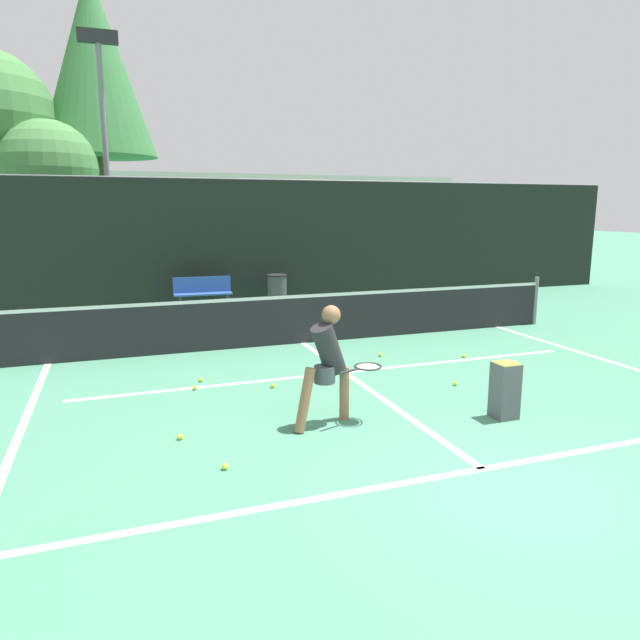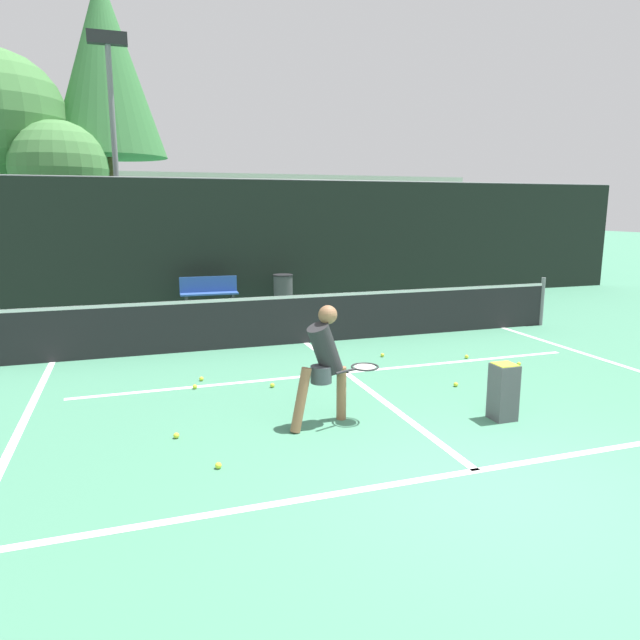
{
  "view_description": "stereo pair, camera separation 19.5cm",
  "coord_description": "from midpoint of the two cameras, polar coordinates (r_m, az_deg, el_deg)",
  "views": [
    {
      "loc": [
        -3.33,
        -4.05,
        2.57
      ],
      "look_at": [
        -0.54,
        3.72,
        0.95
      ],
      "focal_mm": 32.0,
      "sensor_mm": 36.0,
      "label": 1
    },
    {
      "loc": [
        -3.15,
        -4.12,
        2.57
      ],
      "look_at": [
        -0.54,
        3.72,
        0.95
      ],
      "focal_mm": 32.0,
      "sensor_mm": 36.0,
      "label": 2
    }
  ],
  "objects": [
    {
      "name": "trash_bin",
      "position": [
        15.17,
        -4.68,
        2.95
      ],
      "size": [
        0.53,
        0.53,
        0.86
      ],
      "color": "#3F3F42",
      "rests_on": "ground"
    },
    {
      "name": "court_sideline_right",
      "position": [
        11.01,
        25.87,
        -3.52
      ],
      "size": [
        0.1,
        6.8,
        0.01
      ],
      "primitive_type": "cube",
      "color": "white",
      "rests_on": "ground"
    },
    {
      "name": "tennis_ball_scattered_5",
      "position": [
        10.12,
        5.5,
        -3.47
      ],
      "size": [
        0.07,
        0.07,
        0.07
      ],
      "primitive_type": "sphere",
      "color": "#D1E033",
      "rests_on": "ground"
    },
    {
      "name": "net",
      "position": [
        10.98,
        -2.25,
        0.28
      ],
      "size": [
        11.09,
        0.09,
        1.07
      ],
      "color": "slate",
      "rests_on": "ground"
    },
    {
      "name": "building_far",
      "position": [
        35.02,
        -14.7,
        10.28
      ],
      "size": [
        36.0,
        2.4,
        4.57
      ],
      "primitive_type": "cube",
      "color": "beige",
      "rests_on": "ground"
    },
    {
      "name": "tennis_ball_scattered_7",
      "position": [
        10.29,
        13.66,
        -3.49
      ],
      "size": [
        0.07,
        0.07,
        0.07
      ],
      "primitive_type": "sphere",
      "color": "#D1E033",
      "rests_on": "ground"
    },
    {
      "name": "ground_plane",
      "position": [
        5.81,
        17.32,
        -15.68
      ],
      "size": [
        100.0,
        100.0,
        0.0
      ],
      "primitive_type": "plane",
      "color": "#427F60"
    },
    {
      "name": "court_baseline_near",
      "position": [
        6.1,
        15.0,
        -14.19
      ],
      "size": [
        11.0,
        0.1,
        0.01
      ],
      "primitive_type": "cube",
      "color": "white",
      "rests_on": "ground"
    },
    {
      "name": "tennis_ball_scattered_4",
      "position": [
        8.48,
        -13.06,
        -6.6
      ],
      "size": [
        0.07,
        0.07,
        0.07
      ],
      "primitive_type": "sphere",
      "color": "#D1E033",
      "rests_on": "ground"
    },
    {
      "name": "court_center_mark",
      "position": [
        8.46,
        3.75,
        -6.58
      ],
      "size": [
        0.1,
        5.8,
        0.01
      ],
      "primitive_type": "cube",
      "color": "white",
      "rests_on": "ground"
    },
    {
      "name": "tennis_ball_scattered_2",
      "position": [
        8.39,
        -5.42,
        -6.55
      ],
      "size": [
        0.07,
        0.07,
        0.07
      ],
      "primitive_type": "sphere",
      "color": "#D1E033",
      "rests_on": "ground"
    },
    {
      "name": "tennis_ball_scattered_3",
      "position": [
        10.38,
        0.81,
        -3.05
      ],
      "size": [
        0.07,
        0.07,
        0.07
      ],
      "primitive_type": "sphere",
      "color": "#D1E033",
      "rests_on": "ground"
    },
    {
      "name": "floodlight_mast",
      "position": [
        18.57,
        -21.09,
        17.48
      ],
      "size": [
        1.1,
        0.24,
        7.52
      ],
      "color": "slate",
      "rests_on": "ground"
    },
    {
      "name": "tennis_ball_scattered_1",
      "position": [
        8.84,
        -12.46,
        -5.84
      ],
      "size": [
        0.07,
        0.07,
        0.07
      ],
      "primitive_type": "sphere",
      "color": "#D1E033",
      "rests_on": "ground"
    },
    {
      "name": "tree_west",
      "position": [
        22.67,
        -21.91,
        22.59
      ],
      "size": [
        3.92,
        3.92,
        10.44
      ],
      "color": "brown",
      "rests_on": "ground"
    },
    {
      "name": "ball_hopper",
      "position": [
        7.44,
        17.29,
        -6.61
      ],
      "size": [
        0.28,
        0.28,
        0.71
      ],
      "color": "#4C4C51",
      "rests_on": "ground"
    },
    {
      "name": "tennis_ball_scattered_6",
      "position": [
        10.08,
        18.49,
        -4.06
      ],
      "size": [
        0.07,
        0.07,
        0.07
      ],
      "primitive_type": "sphere",
      "color": "#D1E033",
      "rests_on": "ground"
    },
    {
      "name": "player_practicing",
      "position": [
        6.77,
        0.03,
        -3.99
      ],
      "size": [
        1.21,
        0.44,
        1.46
      ],
      "rotation": [
        0.0,
        0.0,
        0.35
      ],
      "color": "#8C6042",
      "rests_on": "ground"
    },
    {
      "name": "court_sideline_left",
      "position": [
        7.92,
        -28.2,
        -9.18
      ],
      "size": [
        0.1,
        6.8,
        0.01
      ],
      "primitive_type": "cube",
      "color": "white",
      "rests_on": "ground"
    },
    {
      "name": "courtside_bench",
      "position": [
        14.81,
        -12.01,
        2.67
      ],
      "size": [
        1.46,
        0.44,
        0.86
      ],
      "rotation": [
        0.0,
        0.0,
        -0.04
      ],
      "color": "#2D519E",
      "rests_on": "ground"
    },
    {
      "name": "fence_back",
      "position": [
        15.63,
        -7.85,
        7.69
      ],
      "size": [
        24.0,
        0.06,
        3.35
      ],
      "color": "black",
      "rests_on": "ground"
    },
    {
      "name": "parked_car",
      "position": [
        19.84,
        -24.54,
        4.53
      ],
      "size": [
        1.68,
        4.37,
        1.52
      ],
      "color": "silver",
      "rests_on": "ground"
    },
    {
      "name": "tennis_ball_scattered_0",
      "position": [
        8.66,
        12.76,
        -6.21
      ],
      "size": [
        0.07,
        0.07,
        0.07
      ],
      "primitive_type": "sphere",
      "color": "#D1E033",
      "rests_on": "ground"
    },
    {
      "name": "tennis_ball_scattered_9",
      "position": [
        6.78,
        -14.64,
        -11.24
      ],
      "size": [
        0.07,
        0.07,
        0.07
      ],
      "primitive_type": "sphere",
      "color": "#D1E033",
      "rests_on": "ground"
    },
    {
      "name": "tree_east",
      "position": [
        20.51,
        -25.74,
        13.42
      ],
      "size": [
        3.02,
        3.02,
        5.31
      ],
      "color": "brown",
      "rests_on": "ground"
    },
    {
      "name": "court_service_line",
      "position": [
        9.12,
        1.88,
        -5.25
      ],
      "size": [
        8.25,
        0.1,
        0.01
      ],
      "primitive_type": "cube",
      "color": "white",
      "rests_on": "ground"
    },
    {
      "name": "tennis_ball_scattered_8",
      "position": [
        5.98,
        -10.45,
        -14.21
      ],
      "size": [
        0.07,
        0.07,
        0.07
      ],
      "primitive_type": "sphere",
      "color": "#D1E033",
      "rests_on": "ground"
    },
    {
      "name": "tennis_ball_scattered_10",
      "position": [
        8.51,
        1.63,
        -6.25
      ],
      "size": [
        0.07,
        0.07,
        0.07
      ],
      "primitive_type": "sphere",
      "color": "#D1E033",
      "rests_on": "ground"
    }
  ]
}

